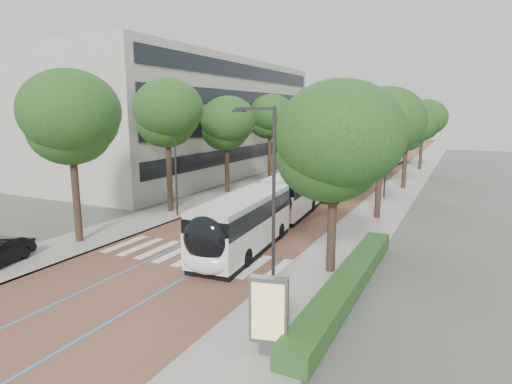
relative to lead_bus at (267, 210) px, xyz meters
The scene contains 21 objects.
ground 7.31m from the lead_bus, 106.07° to the right, with size 160.00×160.00×0.00m, color #51544C.
road 33.25m from the lead_bus, 93.40° to the left, with size 11.00×140.00×0.02m, color brown.
sidewalk_left 34.51m from the lead_bus, 105.95° to the left, with size 4.00×140.00×0.12m, color gray.
sidewalk_right 33.65m from the lead_bus, 80.53° to the left, with size 4.00×140.00×0.12m, color gray.
kerb_left 34.04m from the lead_bus, 102.87° to the left, with size 0.20×140.00×0.14m, color gray.
kerb_right 33.39m from the lead_bus, 83.76° to the left, with size 0.20×140.00×0.14m, color gray.
zebra_crossing 6.32m from the lead_bus, 106.86° to the right, with size 10.55×3.60×0.01m.
lane_line_left 33.38m from the lead_bus, 96.15° to the left, with size 0.12×126.00×0.01m, color #2889CA.
lane_line_right 33.19m from the lead_bus, 90.64° to the left, with size 0.12×126.00×0.01m, color #2889CA.
office_building 30.60m from the lead_bus, 135.39° to the left, with size 18.11×40.00×14.00m.
hedge 9.95m from the lead_bus, 43.85° to the right, with size 1.20×14.00×0.80m, color #18471B.
streetlight_near 11.35m from the lead_bus, 64.74° to the right, with size 1.82×0.20×8.00m.
streetlight_far 16.17m from the lead_bus, 72.95° to the left, with size 1.82×0.20×8.00m.
lamp_post_left 8.53m from the lead_bus, behind, with size 0.14×0.14×8.00m, color #2F2F31.
trees_left 23.94m from the lead_bus, 113.92° to the left, with size 6.32×60.97×9.77m.
trees_right 15.60m from the lead_bus, 67.33° to the left, with size 6.04×47.85×9.06m.
lead_bus is the anchor object (origin of this frame).
bus_queued_0 15.81m from the lead_bus, 89.30° to the left, with size 3.24×12.52×3.20m.
bus_queued_1 28.57m from the lead_bus, 88.22° to the left, with size 2.70×12.43×3.20m.
bus_queued_2 41.59m from the lead_bus, 88.36° to the left, with size 3.14×12.51×3.20m.
ad_panel 14.23m from the lead_bus, 64.91° to the right, with size 1.30×0.63×2.61m.
Camera 1 is at (13.33, -17.73, 7.95)m, focal length 30.00 mm.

